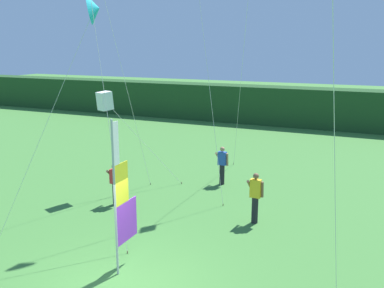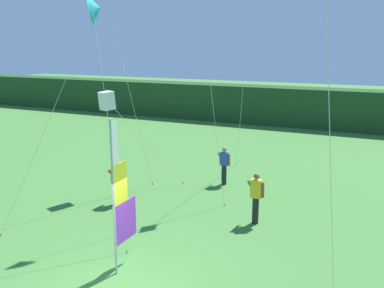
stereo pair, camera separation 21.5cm
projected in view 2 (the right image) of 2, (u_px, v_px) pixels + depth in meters
ground_plane at (124, 281)px, 11.03m from camera, size 120.00×120.00×0.00m
distant_treeline at (304, 107)px, 31.68m from camera, size 80.00×2.40×2.83m
banner_flag at (120, 199)px, 11.22m from camera, size 0.06×1.03×4.17m
person_near_banner at (224, 164)px, 18.47m from camera, size 0.55×0.48×1.68m
person_mid_field at (117, 183)px, 16.19m from camera, size 0.55×0.48×1.60m
person_far_left at (256, 197)px, 14.41m from camera, size 0.55×0.48×1.77m
kite_white_box_1 at (107, 101)px, 16.93m from camera, size 2.64×2.52×4.16m
kite_cyan_delta_4 at (95, 10)px, 13.11m from camera, size 2.82×2.85×7.48m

